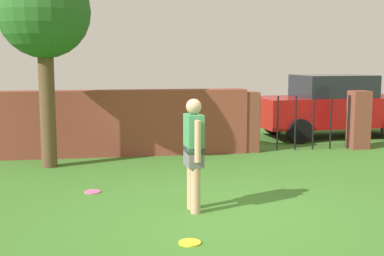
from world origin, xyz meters
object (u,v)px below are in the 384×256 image
(frisbee_yellow, at_px, (190,243))
(frisbee_pink, at_px, (93,192))
(tree, at_px, (44,15))
(person, at_px, (194,150))
(car, at_px, (332,106))

(frisbee_yellow, height_order, frisbee_pink, same)
(tree, bearing_deg, person, -54.98)
(tree, distance_m, frisbee_yellow, 5.97)
(car, relative_size, frisbee_pink, 15.98)
(tree, relative_size, frisbee_pink, 14.74)
(car, relative_size, frisbee_yellow, 15.98)
(car, distance_m, frisbee_pink, 8.17)
(person, bearing_deg, tree, 29.93)
(tree, relative_size, car, 0.92)
(frisbee_yellow, relative_size, frisbee_pink, 1.00)
(tree, xyz_separation_m, car, (7.32, 2.87, -2.14))
(tree, bearing_deg, frisbee_pink, -66.76)
(tree, distance_m, car, 8.14)
(frisbee_yellow, bearing_deg, person, 78.75)
(frisbee_pink, bearing_deg, frisbee_yellow, -64.40)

